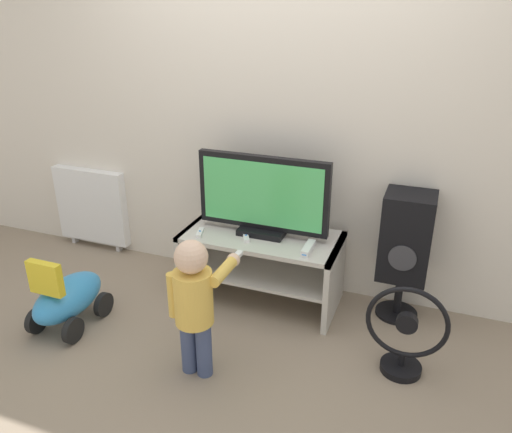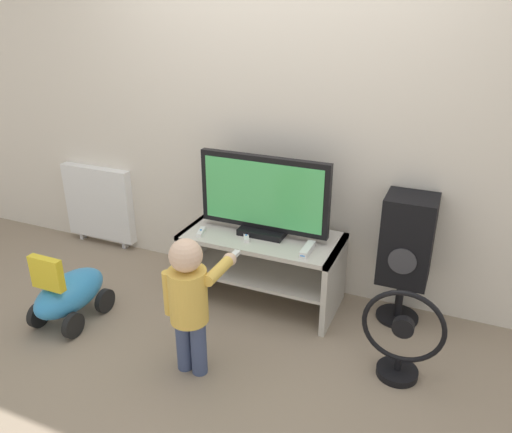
{
  "view_description": "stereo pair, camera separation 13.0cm",
  "coord_description": "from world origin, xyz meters",
  "px_view_note": "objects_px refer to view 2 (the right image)",
  "views": [
    {
      "loc": [
        1.03,
        -2.55,
        1.92
      ],
      "look_at": [
        0.0,
        0.15,
        0.67
      ],
      "focal_mm": 35.0,
      "sensor_mm": 36.0,
      "label": 1
    },
    {
      "loc": [
        1.15,
        -2.5,
        1.92
      ],
      "look_at": [
        0.0,
        0.15,
        0.67
      ],
      "focal_mm": 35.0,
      "sensor_mm": 36.0,
      "label": 2
    }
  ],
  "objects_px": {
    "child": "(190,296)",
    "floor_fan": "(402,339)",
    "game_console": "(307,249)",
    "radiator": "(99,203)",
    "remote_primary": "(201,232)",
    "speaker_tower": "(407,243)",
    "television": "(264,197)",
    "ride_on_toy": "(69,293)",
    "remote_secondary": "(246,237)"
  },
  "relations": [
    {
      "from": "floor_fan",
      "to": "radiator",
      "type": "bearing_deg",
      "value": 165.28
    },
    {
      "from": "television",
      "to": "remote_secondary",
      "type": "xyz_separation_m",
      "value": [
        -0.07,
        -0.11,
        -0.25
      ]
    },
    {
      "from": "game_console",
      "to": "radiator",
      "type": "height_order",
      "value": "radiator"
    },
    {
      "from": "television",
      "to": "child",
      "type": "xyz_separation_m",
      "value": [
        -0.07,
        -0.84,
        -0.28
      ]
    },
    {
      "from": "ride_on_toy",
      "to": "speaker_tower",
      "type": "bearing_deg",
      "value": 23.84
    },
    {
      "from": "radiator",
      "to": "remote_primary",
      "type": "bearing_deg",
      "value": -18.49
    },
    {
      "from": "speaker_tower",
      "to": "remote_secondary",
      "type": "bearing_deg",
      "value": -166.64
    },
    {
      "from": "game_console",
      "to": "floor_fan",
      "type": "xyz_separation_m",
      "value": [
        0.64,
        -0.29,
        -0.27
      ]
    },
    {
      "from": "ride_on_toy",
      "to": "remote_secondary",
      "type": "bearing_deg",
      "value": 33.0
    },
    {
      "from": "speaker_tower",
      "to": "radiator",
      "type": "height_order",
      "value": "speaker_tower"
    },
    {
      "from": "game_console",
      "to": "radiator",
      "type": "xyz_separation_m",
      "value": [
        -1.94,
        0.38,
        -0.15
      ]
    },
    {
      "from": "speaker_tower",
      "to": "ride_on_toy",
      "type": "relative_size",
      "value": 1.57
    },
    {
      "from": "remote_primary",
      "to": "ride_on_toy",
      "type": "xyz_separation_m",
      "value": [
        -0.66,
        -0.58,
        -0.31
      ]
    },
    {
      "from": "remote_primary",
      "to": "remote_secondary",
      "type": "distance_m",
      "value": 0.31
    },
    {
      "from": "television",
      "to": "speaker_tower",
      "type": "xyz_separation_m",
      "value": [
        0.91,
        0.12,
        -0.21
      ]
    },
    {
      "from": "child",
      "to": "speaker_tower",
      "type": "bearing_deg",
      "value": 44.54
    },
    {
      "from": "game_console",
      "to": "floor_fan",
      "type": "relative_size",
      "value": 0.35
    },
    {
      "from": "speaker_tower",
      "to": "radiator",
      "type": "xyz_separation_m",
      "value": [
        -2.5,
        0.12,
        -0.18
      ]
    },
    {
      "from": "remote_secondary",
      "to": "child",
      "type": "bearing_deg",
      "value": -89.77
    },
    {
      "from": "remote_secondary",
      "to": "speaker_tower",
      "type": "xyz_separation_m",
      "value": [
        0.98,
        0.23,
        0.05
      ]
    },
    {
      "from": "child",
      "to": "radiator",
      "type": "xyz_separation_m",
      "value": [
        -1.52,
        1.08,
        -0.11
      ]
    },
    {
      "from": "game_console",
      "to": "child",
      "type": "height_order",
      "value": "child"
    },
    {
      "from": "ride_on_toy",
      "to": "radiator",
      "type": "height_order",
      "value": "radiator"
    },
    {
      "from": "game_console",
      "to": "radiator",
      "type": "distance_m",
      "value": 1.98
    },
    {
      "from": "remote_secondary",
      "to": "remote_primary",
      "type": "bearing_deg",
      "value": -170.91
    },
    {
      "from": "remote_primary",
      "to": "floor_fan",
      "type": "xyz_separation_m",
      "value": [
        1.38,
        -0.28,
        -0.26
      ]
    },
    {
      "from": "television",
      "to": "radiator",
      "type": "bearing_deg",
      "value": 171.38
    },
    {
      "from": "remote_primary",
      "to": "radiator",
      "type": "distance_m",
      "value": 1.28
    },
    {
      "from": "child",
      "to": "floor_fan",
      "type": "height_order",
      "value": "child"
    },
    {
      "from": "floor_fan",
      "to": "ride_on_toy",
      "type": "distance_m",
      "value": 2.06
    },
    {
      "from": "speaker_tower",
      "to": "ride_on_toy",
      "type": "height_order",
      "value": "speaker_tower"
    },
    {
      "from": "remote_primary",
      "to": "speaker_tower",
      "type": "height_order",
      "value": "speaker_tower"
    },
    {
      "from": "television",
      "to": "child",
      "type": "bearing_deg",
      "value": -94.89
    },
    {
      "from": "television",
      "to": "floor_fan",
      "type": "xyz_separation_m",
      "value": [
        0.99,
        -0.44,
        -0.51
      ]
    },
    {
      "from": "remote_primary",
      "to": "child",
      "type": "bearing_deg",
      "value": -65.36
    },
    {
      "from": "child",
      "to": "speaker_tower",
      "type": "height_order",
      "value": "speaker_tower"
    },
    {
      "from": "television",
      "to": "child",
      "type": "height_order",
      "value": "television"
    },
    {
      "from": "floor_fan",
      "to": "remote_primary",
      "type": "bearing_deg",
      "value": 168.69
    },
    {
      "from": "remote_primary",
      "to": "child",
      "type": "distance_m",
      "value": 0.75
    },
    {
      "from": "game_console",
      "to": "child",
      "type": "bearing_deg",
      "value": -121.24
    },
    {
      "from": "remote_secondary",
      "to": "child",
      "type": "xyz_separation_m",
      "value": [
        0.0,
        -0.73,
        -0.03
      ]
    },
    {
      "from": "child",
      "to": "floor_fan",
      "type": "xyz_separation_m",
      "value": [
        1.07,
        0.41,
        -0.24
      ]
    },
    {
      "from": "child",
      "to": "game_console",
      "type": "bearing_deg",
      "value": 58.76
    },
    {
      "from": "television",
      "to": "floor_fan",
      "type": "height_order",
      "value": "television"
    },
    {
      "from": "speaker_tower",
      "to": "floor_fan",
      "type": "bearing_deg",
      "value": -81.2
    },
    {
      "from": "television",
      "to": "remote_secondary",
      "type": "bearing_deg",
      "value": -123.69
    },
    {
      "from": "television",
      "to": "remote_secondary",
      "type": "height_order",
      "value": "television"
    },
    {
      "from": "ride_on_toy",
      "to": "radiator",
      "type": "xyz_separation_m",
      "value": [
        -0.55,
        0.98,
        0.17
      ]
    },
    {
      "from": "remote_primary",
      "to": "child",
      "type": "relative_size",
      "value": 0.16
    },
    {
      "from": "child",
      "to": "floor_fan",
      "type": "relative_size",
      "value": 1.5
    }
  ]
}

